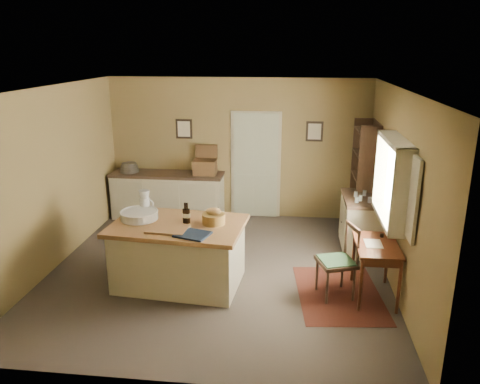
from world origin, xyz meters
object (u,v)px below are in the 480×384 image
object	(u,v)px
writing_desk	(377,251)
right_cabinet	(360,223)
shelving_unit	(366,179)
sideboard	(168,194)
work_island	(178,252)
desk_chair	(336,262)

from	to	relation	value
writing_desk	right_cabinet	xyz separation A→B (m)	(-0.00, 1.60, -0.21)
shelving_unit	writing_desk	bearing A→B (deg)	-93.82
writing_desk	right_cabinet	bearing A→B (deg)	90.01
sideboard	writing_desk	bearing A→B (deg)	-37.48
work_island	writing_desk	xyz separation A→B (m)	(2.69, -0.06, 0.19)
writing_desk	desk_chair	xyz separation A→B (m)	(-0.52, -0.04, -0.17)
work_island	shelving_unit	bearing A→B (deg)	42.97
sideboard	right_cabinet	distance (m)	3.71
work_island	right_cabinet	xyz separation A→B (m)	(2.69, 1.54, -0.02)
desk_chair	writing_desk	bearing A→B (deg)	-13.50
sideboard	shelving_unit	size ratio (longest dim) A/B	1.08
work_island	writing_desk	world-z (taller)	work_island
writing_desk	desk_chair	size ratio (longest dim) A/B	0.91
right_cabinet	shelving_unit	bearing A→B (deg)	77.57
desk_chair	shelving_unit	size ratio (longest dim) A/B	0.49
desk_chair	right_cabinet	xyz separation A→B (m)	(0.52, 1.64, -0.04)
sideboard	shelving_unit	distance (m)	3.76
sideboard	writing_desk	world-z (taller)	sideboard
work_island	right_cabinet	size ratio (longest dim) A/B	1.83
sideboard	right_cabinet	world-z (taller)	sideboard
desk_chair	right_cabinet	world-z (taller)	right_cabinet
writing_desk	shelving_unit	xyz separation A→B (m)	(0.15, 2.29, 0.34)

